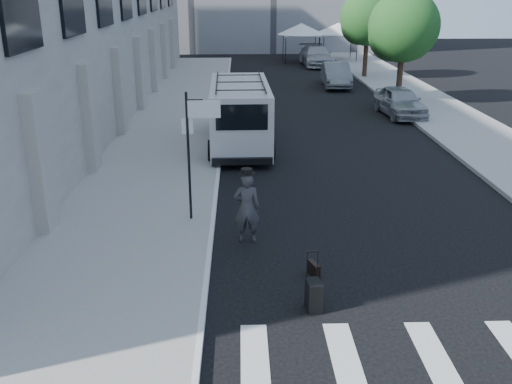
{
  "coord_description": "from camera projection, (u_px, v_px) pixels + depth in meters",
  "views": [
    {
      "loc": [
        -1.22,
        -11.42,
        6.24
      ],
      "look_at": [
        -0.83,
        2.11,
        1.3
      ],
      "focal_mm": 40.0,
      "sensor_mm": 36.0,
      "label": 1
    }
  ],
  "objects": [
    {
      "name": "parked_car_a",
      "position": [
        400.0,
        101.0,
        28.52
      ],
      "size": [
        2.08,
        4.43,
        1.47
      ],
      "primitive_type": "imported",
      "rotation": [
        0.0,
        0.0,
        0.08
      ],
      "color": "#96989D",
      "rests_on": "ground"
    },
    {
      "name": "tree_near",
      "position": [
        401.0,
        29.0,
        30.66
      ],
      "size": [
        3.8,
        3.83,
        6.03
      ],
      "color": "black",
      "rests_on": "ground"
    },
    {
      "name": "tent_left",
      "position": [
        301.0,
        29.0,
        47.75
      ],
      "size": [
        4.0,
        4.0,
        3.2
      ],
      "color": "black",
      "rests_on": "ground"
    },
    {
      "name": "sidewalk_right",
      "position": [
        422.0,
        102.0,
        31.89
      ],
      "size": [
        4.0,
        56.0,
        0.15
      ],
      "primitive_type": "cube",
      "color": "gray",
      "rests_on": "ground"
    },
    {
      "name": "sidewalk_left",
      "position": [
        178.0,
        119.0,
        27.78
      ],
      "size": [
        4.5,
        48.0,
        0.15
      ],
      "primitive_type": "cube",
      "color": "gray",
      "rests_on": "ground"
    },
    {
      "name": "cargo_van",
      "position": [
        240.0,
        114.0,
        22.96
      ],
      "size": [
        2.57,
        6.96,
        2.57
      ],
      "rotation": [
        0.0,
        0.0,
        0.02
      ],
      "color": "silver",
      "rests_on": "ground"
    },
    {
      "name": "ground",
      "position": [
        295.0,
        277.0,
        12.89
      ],
      "size": [
        120.0,
        120.0,
        0.0
      ],
      "primitive_type": "plane",
      "color": "black",
      "rests_on": "ground"
    },
    {
      "name": "suitcase",
      "position": [
        314.0,
        295.0,
        11.52
      ],
      "size": [
        0.33,
        0.47,
        1.23
      ],
      "rotation": [
        0.0,
        0.0,
        0.13
      ],
      "color": "black",
      "rests_on": "ground"
    },
    {
      "name": "briefcase",
      "position": [
        314.0,
        269.0,
        12.89
      ],
      "size": [
        0.26,
        0.45,
        0.34
      ],
      "primitive_type": "cube",
      "rotation": [
        0.0,
        0.0,
        0.34
      ],
      "color": "black",
      "rests_on": "ground"
    },
    {
      "name": "parked_car_c",
      "position": [
        316.0,
        56.0,
        46.15
      ],
      "size": [
        2.55,
        5.62,
        1.59
      ],
      "primitive_type": "imported",
      "rotation": [
        0.0,
        0.0,
        0.06
      ],
      "color": "#AAAEB2",
      "rests_on": "ground"
    },
    {
      "name": "tree_far",
      "position": [
        366.0,
        20.0,
        39.11
      ],
      "size": [
        3.8,
        3.83,
        6.03
      ],
      "color": "black",
      "rests_on": "ground"
    },
    {
      "name": "businessman",
      "position": [
        247.0,
        208.0,
        14.43
      ],
      "size": [
        0.69,
        0.47,
        1.84
      ],
      "primitive_type": "imported",
      "rotation": [
        0.0,
        0.0,
        3.09
      ],
      "color": "#353537",
      "rests_on": "ground"
    },
    {
      "name": "tent_right",
      "position": [
        338.0,
        29.0,
        48.31
      ],
      "size": [
        4.0,
        4.0,
        3.2
      ],
      "color": "black",
      "rests_on": "ground"
    },
    {
      "name": "sign_pole",
      "position": [
        197.0,
        130.0,
        14.92
      ],
      "size": [
        1.03,
        0.07,
        3.5
      ],
      "color": "black",
      "rests_on": "sidewalk_left"
    },
    {
      "name": "parked_car_b",
      "position": [
        336.0,
        75.0,
        36.69
      ],
      "size": [
        1.81,
        4.67,
        1.51
      ],
      "primitive_type": "imported",
      "rotation": [
        0.0,
        0.0,
        -0.05
      ],
      "color": "slate",
      "rests_on": "ground"
    }
  ]
}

